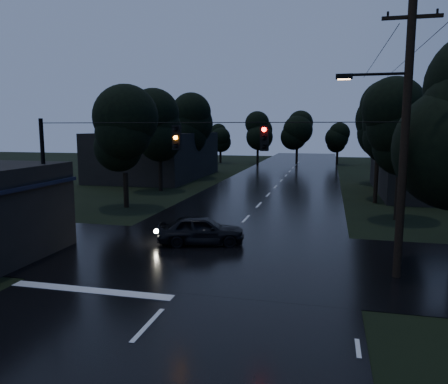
% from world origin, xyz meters
% --- Properties ---
extents(main_road, '(12.00, 120.00, 0.02)m').
position_xyz_m(main_road, '(0.00, 30.00, 0.00)').
color(main_road, black).
rests_on(main_road, ground).
extents(cross_street, '(60.00, 9.00, 0.02)m').
position_xyz_m(cross_street, '(0.00, 12.00, 0.00)').
color(cross_street, black).
rests_on(cross_street, ground).
extents(building_far_right, '(10.00, 14.00, 4.40)m').
position_xyz_m(building_far_right, '(14.00, 34.00, 2.20)').
color(building_far_right, black).
rests_on(building_far_right, ground).
extents(building_far_left, '(10.00, 16.00, 5.00)m').
position_xyz_m(building_far_left, '(-14.00, 40.00, 2.50)').
color(building_far_left, black).
rests_on(building_far_left, ground).
extents(utility_pole_main, '(3.50, 0.30, 10.00)m').
position_xyz_m(utility_pole_main, '(7.41, 11.00, 5.26)').
color(utility_pole_main, black).
rests_on(utility_pole_main, ground).
extents(utility_pole_far, '(2.00, 0.30, 7.50)m').
position_xyz_m(utility_pole_far, '(8.30, 28.00, 3.88)').
color(utility_pole_far, black).
rests_on(utility_pole_far, ground).
extents(anchor_pole_left, '(0.18, 0.18, 6.00)m').
position_xyz_m(anchor_pole_left, '(-7.50, 11.00, 3.00)').
color(anchor_pole_left, black).
rests_on(anchor_pole_left, ground).
extents(span_signals, '(15.00, 0.37, 1.12)m').
position_xyz_m(span_signals, '(0.56, 10.99, 5.24)').
color(span_signals, black).
rests_on(span_signals, ground).
extents(tree_left_a, '(3.92, 3.92, 8.26)m').
position_xyz_m(tree_left_a, '(-9.00, 22.00, 5.24)').
color(tree_left_a, black).
rests_on(tree_left_a, ground).
extents(tree_left_b, '(4.20, 4.20, 8.85)m').
position_xyz_m(tree_left_b, '(-9.60, 30.00, 5.62)').
color(tree_left_b, black).
rests_on(tree_left_b, ground).
extents(tree_left_c, '(4.48, 4.48, 9.44)m').
position_xyz_m(tree_left_c, '(-10.20, 40.00, 5.99)').
color(tree_left_c, black).
rests_on(tree_left_c, ground).
extents(tree_right_a, '(4.20, 4.20, 8.85)m').
position_xyz_m(tree_right_a, '(9.00, 22.00, 5.62)').
color(tree_right_a, black).
rests_on(tree_right_a, ground).
extents(tree_right_b, '(4.48, 4.48, 9.44)m').
position_xyz_m(tree_right_b, '(9.60, 30.00, 5.99)').
color(tree_right_b, black).
rests_on(tree_right_b, ground).
extents(tree_right_c, '(4.76, 4.76, 10.03)m').
position_xyz_m(tree_right_c, '(10.20, 40.00, 6.37)').
color(tree_right_c, black).
rests_on(tree_right_c, ground).
extents(car, '(4.45, 2.73, 1.42)m').
position_xyz_m(car, '(-1.03, 13.79, 0.71)').
color(car, black).
rests_on(car, ground).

